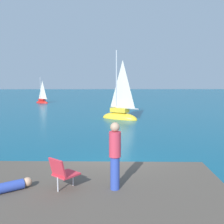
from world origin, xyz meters
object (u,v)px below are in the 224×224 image
Objects in this scene: beach_chair at (62,172)px; sailboat_near at (120,115)px; person_standing at (115,154)px; sailboat_far at (42,102)px.

sailboat_near is at bearing 34.23° from beach_chair.
person_standing is (-0.87, -17.47, 1.47)m from sailboat_near.
sailboat_near reaches higher than sailboat_far.
beach_chair is at bearing 134.25° from sailboat_far.
sailboat_far is 34.39m from person_standing.
sailboat_far is (-10.74, 15.44, -0.13)m from sailboat_near.
person_standing is 2.03× the size of beach_chair.
sailboat_far is at bearing 55.79° from beach_chair.
sailboat_near is at bearing 154.39° from sailboat_far.
sailboat_near is at bearing 153.55° from person_standing.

